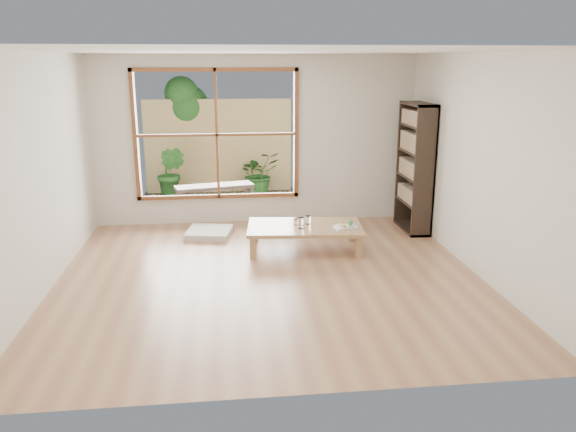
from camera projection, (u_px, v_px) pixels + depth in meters
name	position (u px, v px, depth m)	size (l,w,h in m)	color
ground	(270.00, 276.00, 6.73)	(5.00, 5.00, 0.00)	tan
low_table	(305.00, 228.00, 7.62)	(1.62, 1.01, 0.34)	#99704A
floor_cushion	(209.00, 232.00, 8.29)	(0.62, 0.62, 0.09)	beige
bookshelf	(415.00, 168.00, 8.36)	(0.31, 0.86, 1.91)	black
glass_tall	(301.00, 223.00, 7.46)	(0.08, 0.08, 0.15)	silver
glass_mid	(308.00, 220.00, 7.68)	(0.08, 0.08, 0.11)	silver
glass_short	(299.00, 221.00, 7.65)	(0.07, 0.07, 0.09)	silver
glass_small	(296.00, 222.00, 7.65)	(0.06, 0.06, 0.08)	silver
food_tray	(346.00, 226.00, 7.53)	(0.32, 0.25, 0.09)	white
deck	(220.00, 205.00, 10.08)	(2.80, 2.00, 0.05)	#3A322A
garden_bench	(214.00, 188.00, 9.61)	(1.38, 0.68, 0.42)	black
bamboo_fence	(219.00, 147.00, 10.79)	(2.80, 0.06, 1.80)	tan
shrub_right	(259.00, 173.00, 10.61)	(0.75, 0.65, 0.83)	#2B6023
shrub_left	(171.00, 173.00, 10.32)	(0.53, 0.43, 0.96)	#2B6023
garden_tree	(182.00, 107.00, 10.81)	(1.04, 0.85, 2.22)	#4C3D2D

